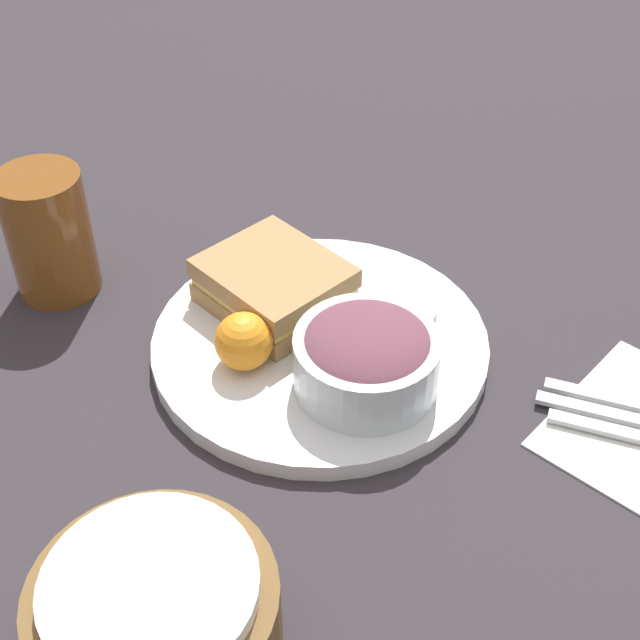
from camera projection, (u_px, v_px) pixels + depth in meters
ground_plane at (320, 351)px, 0.80m from camera, size 4.00×4.00×0.00m
plate at (320, 344)px, 0.80m from camera, size 0.30×0.30×0.02m
sandwich at (274, 285)px, 0.81m from camera, size 0.13×0.11×0.05m
salad_bowl at (366, 356)px, 0.73m from camera, size 0.12×0.12×0.06m
dressing_cup at (403, 320)px, 0.79m from camera, size 0.06×0.06×0.03m
orange_wedge at (244, 341)px, 0.75m from camera, size 0.05×0.05×0.05m
drink_glass at (49, 234)px, 0.83m from camera, size 0.08×0.08×0.13m
bread_basket at (157, 621)px, 0.55m from camera, size 0.16×0.16×0.09m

